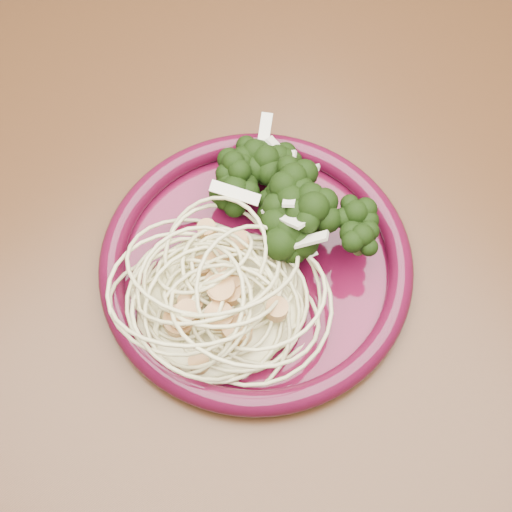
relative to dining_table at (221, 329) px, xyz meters
The scene contains 6 objects.
dining_table is the anchor object (origin of this frame).
dinner_plate 0.11m from the dining_table, 19.74° to the right, with size 0.29×0.29×0.02m.
spaghetti_pile 0.12m from the dining_table, 115.74° to the right, with size 0.13×0.11×0.03m, color beige.
scallop_cluster 0.15m from the dining_table, 115.74° to the right, with size 0.11×0.11×0.04m, color #C48B49, non-canonical shape.
broccoli_pile 0.15m from the dining_table, ahead, with size 0.08×0.14×0.05m, color black.
onion_garnish 0.18m from the dining_table, ahead, with size 0.06×0.09×0.05m, color beige, non-canonical shape.
Camera 1 is at (-0.12, -0.20, 1.24)m, focal length 50.00 mm.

